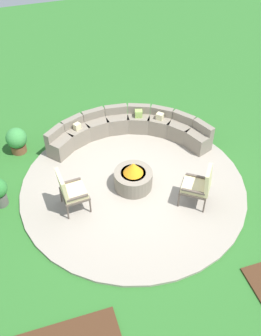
# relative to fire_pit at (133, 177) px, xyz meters

# --- Properties ---
(ground_plane) EXTENTS (24.00, 24.00, 0.00)m
(ground_plane) POSITION_rel_fire_pit_xyz_m (0.00, 0.00, -0.33)
(ground_plane) COLOR #2D6B28
(patio_circle) EXTENTS (5.20, 5.20, 0.06)m
(patio_circle) POSITION_rel_fire_pit_xyz_m (0.00, 0.00, -0.30)
(patio_circle) COLOR #9E9384
(patio_circle) RESTS_ON ground_plane
(fire_pit) EXTENTS (0.88, 0.88, 0.71)m
(fire_pit) POSITION_rel_fire_pit_xyz_m (0.00, 0.00, 0.00)
(fire_pit) COLOR gray
(fire_pit) RESTS_ON patio_circle
(curved_stone_bench) EXTENTS (4.04, 1.95, 0.69)m
(curved_stone_bench) POSITION_rel_fire_pit_xyz_m (0.44, 1.72, 0.01)
(curved_stone_bench) COLOR gray
(curved_stone_bench) RESTS_ON patio_circle
(lounge_chair_front_left) EXTENTS (0.61, 0.62, 1.04)m
(lounge_chair_front_left) POSITION_rel_fire_pit_xyz_m (-1.48, -0.22, 0.28)
(lounge_chair_front_left) COLOR brown
(lounge_chair_front_left) RESTS_ON patio_circle
(lounge_chair_front_right) EXTENTS (0.80, 0.79, 1.02)m
(lounge_chair_front_right) POSITION_rel_fire_pit_xyz_m (1.19, -0.91, 0.26)
(lounge_chair_front_right) COLOR brown
(lounge_chair_front_right) RESTS_ON patio_circle
(potted_plant_1) EXTENTS (0.53, 0.53, 0.69)m
(potted_plant_1) POSITION_rel_fire_pit_xyz_m (-2.37, 2.14, 0.04)
(potted_plant_1) COLOR brown
(potted_plant_1) RESTS_ON ground_plane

